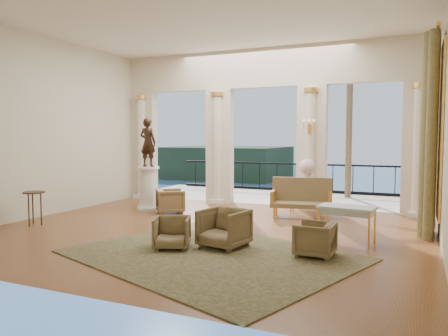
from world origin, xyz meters
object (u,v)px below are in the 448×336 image
at_px(settee, 302,198).
at_px(console_table, 307,187).
at_px(armchair_c, 315,238).
at_px(armchair_d, 171,200).
at_px(armchair_a, 172,231).
at_px(armchair_b, 224,226).
at_px(game_table, 347,210).
at_px(statue, 148,143).
at_px(pedestal, 148,189).
at_px(side_table, 34,196).

relative_size(settee, console_table, 1.70).
height_order(armchair_c, armchair_d, armchair_d).
distance_m(armchair_a, armchair_b, 0.93).
bearing_deg(console_table, game_table, -70.16).
xyz_separation_m(armchair_a, statue, (-2.72, 3.32, 1.52)).
bearing_deg(console_table, settee, -95.12).
distance_m(armchair_b, settee, 3.53).
relative_size(armchair_b, armchair_d, 1.12).
distance_m(pedestal, statue, 1.27).
relative_size(settee, game_table, 1.45).
bearing_deg(pedestal, armchair_a, -50.75).
bearing_deg(console_table, side_table, -148.95).
bearing_deg(armchair_a, console_table, 50.73).
bearing_deg(settee, pedestal, 177.67).
bearing_deg(game_table, armchair_b, -139.80).
height_order(armchair_b, statue, statue).
distance_m(armchair_b, game_table, 2.35).
xyz_separation_m(armchair_d, console_table, (3.25, 1.45, 0.35)).
bearing_deg(console_table, armchair_b, -104.00).
xyz_separation_m(settee, console_table, (-0.02, 0.65, 0.21)).
xyz_separation_m(armchair_b, side_table, (-4.71, 0.08, 0.27)).
xyz_separation_m(armchair_a, console_table, (1.35, 4.57, 0.38)).
distance_m(armchair_c, pedestal, 5.87).
height_order(armchair_b, pedestal, pedestal).
bearing_deg(side_table, statue, 67.19).
bearing_deg(settee, armchair_b, -109.73).
distance_m(armchair_c, armchair_d, 5.05).
relative_size(armchair_a, armchair_c, 1.00).
height_order(armchair_b, armchair_c, armchair_b).
relative_size(armchair_d, side_table, 0.91).
distance_m(settee, pedestal, 4.13).
distance_m(pedestal, console_table, 4.26).
bearing_deg(pedestal, console_table, 17.09).
bearing_deg(settee, armchair_c, -83.33).
relative_size(armchair_d, pedestal, 0.59).
bearing_deg(armchair_c, settee, -161.27).
relative_size(armchair_a, side_table, 0.83).
xyz_separation_m(armchair_d, settee, (3.27, 0.81, 0.14)).
height_order(settee, game_table, settee).
relative_size(armchair_d, game_table, 0.64).
relative_size(armchair_c, settee, 0.41).
distance_m(settee, statue, 4.34).
xyz_separation_m(settee, game_table, (1.41, -2.23, 0.14)).
xyz_separation_m(settee, side_table, (-5.26, -3.40, 0.17)).
distance_m(armchair_c, statue, 6.06).
xyz_separation_m(armchair_a, armchair_d, (-1.90, 3.12, 0.03)).
bearing_deg(statue, armchair_b, 141.34).
distance_m(pedestal, side_table, 3.04).
distance_m(armchair_d, statue, 1.71).
bearing_deg(side_table, console_table, 37.68).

